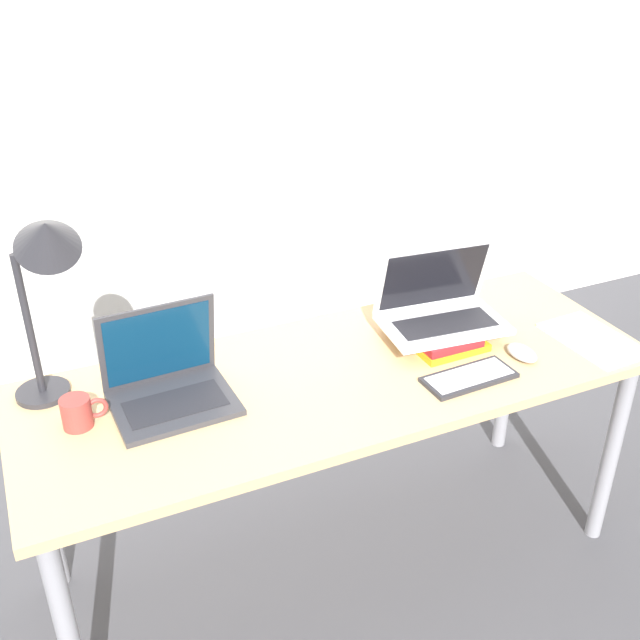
% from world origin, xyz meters
% --- Properties ---
extents(ground_plane, '(14.00, 14.00, 0.00)m').
position_xyz_m(ground_plane, '(0.00, 0.00, 0.00)').
color(ground_plane, '#424247').
extents(wall_back, '(8.00, 0.05, 2.70)m').
position_xyz_m(wall_back, '(0.00, 1.55, 1.35)').
color(wall_back, silver).
rests_on(wall_back, ground_plane).
extents(desk, '(1.77, 0.65, 0.71)m').
position_xyz_m(desk, '(0.00, 0.32, 0.64)').
color(desk, tan).
rests_on(desk, ground_plane).
extents(laptop_left, '(0.32, 0.26, 0.26)m').
position_xyz_m(laptop_left, '(-0.46, 0.39, 0.76)').
color(laptop_left, '#333338').
rests_on(laptop_left, desk).
extents(book_stack, '(0.21, 0.27, 0.05)m').
position_xyz_m(book_stack, '(0.34, 0.37, 0.73)').
color(book_stack, gold).
rests_on(book_stack, desk).
extents(laptop_on_books, '(0.38, 0.26, 0.24)m').
position_xyz_m(laptop_on_books, '(0.36, 0.38, 0.80)').
color(laptop_on_books, silver).
rests_on(laptop_on_books, book_stack).
extents(wireless_keyboard, '(0.27, 0.12, 0.01)m').
position_xyz_m(wireless_keyboard, '(0.31, 0.14, 0.72)').
color(wireless_keyboard, '#28282D').
rests_on(wireless_keyboard, desk).
extents(mouse, '(0.07, 0.11, 0.03)m').
position_xyz_m(mouse, '(0.51, 0.18, 0.72)').
color(mouse, '#B2B2B7').
rests_on(mouse, desk).
extents(notepad, '(0.20, 0.30, 0.01)m').
position_xyz_m(notepad, '(0.76, 0.17, 0.71)').
color(notepad, white).
rests_on(notepad, desk).
extents(mug, '(0.12, 0.07, 0.08)m').
position_xyz_m(mug, '(-0.70, 0.37, 0.75)').
color(mug, '#9E3833').
rests_on(mug, desk).
extents(desk_lamp, '(0.23, 0.20, 0.54)m').
position_xyz_m(desk_lamp, '(-0.70, 0.52, 1.11)').
color(desk_lamp, '#28282D').
rests_on(desk_lamp, desk).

